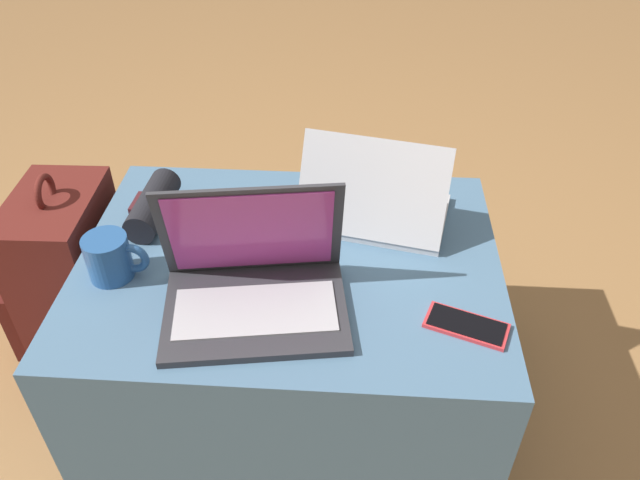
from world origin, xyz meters
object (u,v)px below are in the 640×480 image
(backpack, at_px, (69,278))
(wrist_brace, at_px, (153,205))
(laptop_far, at_px, (374,205))
(laptop_near, at_px, (254,283))
(coffee_mug, at_px, (111,257))
(cell_phone, at_px, (466,325))

(backpack, height_order, wrist_brace, backpack)
(laptop_far, bearing_deg, laptop_near, 62.50)
(laptop_near, relative_size, backpack, 0.70)
(coffee_mug, bearing_deg, backpack, 137.85)
(laptop_far, relative_size, backpack, 0.66)
(cell_phone, relative_size, wrist_brace, 0.82)
(cell_phone, relative_size, coffee_mug, 1.30)
(laptop_far, distance_m, backpack, 0.82)
(backpack, xyz_separation_m, wrist_brace, (0.27, -0.02, 0.26))
(cell_phone, xyz_separation_m, backpack, (-0.95, 0.32, -0.23))
(backpack, bearing_deg, laptop_near, 61.28)
(wrist_brace, bearing_deg, cell_phone, -23.91)
(backpack, xyz_separation_m, coffee_mug, (0.24, -0.22, 0.27))
(laptop_near, xyz_separation_m, coffee_mug, (-0.30, 0.06, -0.00))
(coffee_mug, bearing_deg, cell_phone, -8.09)
(laptop_near, height_order, coffee_mug, laptop_near)
(wrist_brace, bearing_deg, laptop_near, -43.81)
(backpack, bearing_deg, laptop_far, 88.69)
(laptop_far, relative_size, cell_phone, 2.15)
(laptop_near, height_order, wrist_brace, laptop_near)
(laptop_far, xyz_separation_m, cell_phone, (0.18, -0.32, -0.04))
(laptop_near, bearing_deg, wrist_brace, 127.61)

